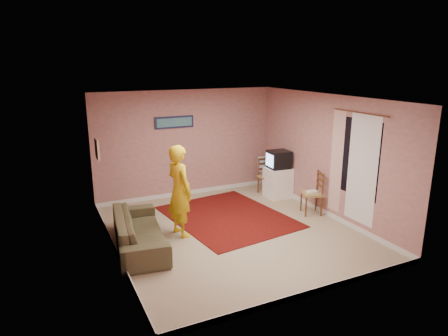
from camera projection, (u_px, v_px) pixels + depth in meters
name	position (u px, v px, depth m)	size (l,w,h in m)	color
ground	(232.00, 231.00, 7.87)	(5.00, 5.00, 0.00)	tan
wall_back	(186.00, 144.00, 9.72)	(4.50, 0.02, 2.60)	#B37578
wall_front	(315.00, 211.00, 5.36)	(4.50, 0.02, 2.60)	#B37578
wall_left	(111.00, 183.00, 6.60)	(0.02, 5.00, 2.60)	#B37578
wall_right	(327.00, 156.00, 8.47)	(0.02, 5.00, 2.60)	#B37578
ceiling	(233.00, 98.00, 7.20)	(4.50, 5.00, 0.02)	silver
baseboard_back	(188.00, 192.00, 10.03)	(4.50, 0.02, 0.10)	silver
baseboard_front	(310.00, 293.00, 5.69)	(4.50, 0.02, 0.10)	silver
baseboard_left	(117.00, 251.00, 6.93)	(0.02, 5.00, 0.10)	silver
baseboard_right	(323.00, 211.00, 8.79)	(0.02, 5.00, 0.10)	silver
window	(358.00, 158.00, 7.64)	(0.01, 1.10, 1.50)	black
curtain_sheer	(362.00, 170.00, 7.56)	(0.01, 0.75, 2.10)	silver
curtain_floral	(336.00, 162.00, 8.16)	(0.01, 0.35, 2.10)	silver
curtain_rod	(360.00, 113.00, 7.40)	(0.02, 0.02, 1.40)	brown
picture_back	(174.00, 122.00, 9.42)	(0.95, 0.04, 0.28)	#15183A
picture_left	(97.00, 149.00, 7.95)	(0.04, 0.38, 0.42)	#CDB48D
area_rug	(228.00, 217.00, 8.59)	(2.21, 2.76, 0.01)	black
tv_cabinet	(278.00, 182.00, 9.79)	(0.58, 0.52, 0.73)	white
crt_tv	(279.00, 159.00, 9.64)	(0.53, 0.47, 0.43)	black
chair_a	(268.00, 172.00, 9.98)	(0.44, 0.42, 0.49)	#A1824E
dvd_player	(268.00, 175.00, 10.00)	(0.34, 0.24, 0.06)	#ACABB0
blue_throw	(264.00, 164.00, 10.10)	(0.36, 0.04, 0.37)	#91BBEE
chair_b	(312.00, 188.00, 8.65)	(0.52, 0.54, 0.51)	#A1824E
game_console	(312.00, 192.00, 8.67)	(0.21, 0.15, 0.04)	white
sofa	(139.00, 231.00, 7.15)	(2.08, 0.81, 0.61)	#4C482E
person	(180.00, 191.00, 7.51)	(0.64, 0.42, 1.77)	gold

